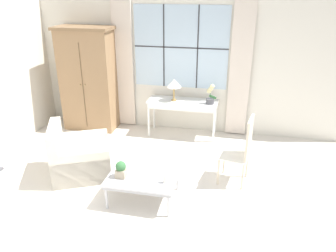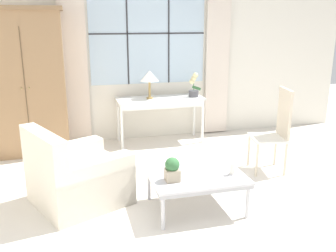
# 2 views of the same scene
# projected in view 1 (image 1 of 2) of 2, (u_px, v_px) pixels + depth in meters

# --- Properties ---
(ground_plane) EXTENTS (14.00, 14.00, 0.00)m
(ground_plane) POSITION_uv_depth(u_px,v_px,m) (141.00, 212.00, 4.59)
(ground_plane) COLOR silver
(wall_back_windowed) EXTENTS (7.20, 0.14, 2.80)m
(wall_back_windowed) POSITION_uv_depth(u_px,v_px,m) (181.00, 65.00, 6.74)
(wall_back_windowed) COLOR silver
(wall_back_windowed) RESTS_ON ground_plane
(armoire) EXTENTS (1.18, 0.63, 2.17)m
(armoire) POSITION_uv_depth(u_px,v_px,m) (89.00, 79.00, 6.91)
(armoire) COLOR #93704C
(armoire) RESTS_ON ground_plane
(console_table) EXTENTS (1.42, 0.52, 0.75)m
(console_table) POSITION_uv_depth(u_px,v_px,m) (183.00, 105.00, 6.70)
(console_table) COLOR white
(console_table) RESTS_ON ground_plane
(table_lamp) EXTENTS (0.29, 0.29, 0.45)m
(table_lamp) POSITION_uv_depth(u_px,v_px,m) (174.00, 84.00, 6.53)
(table_lamp) COLOR #9E7F47
(table_lamp) RESTS_ON console_table
(potted_orchid) EXTENTS (0.21, 0.16, 0.40)m
(potted_orchid) POSITION_uv_depth(u_px,v_px,m) (210.00, 96.00, 6.45)
(potted_orchid) COLOR #4C4C51
(potted_orchid) RESTS_ON console_table
(armchair_upholstered) EXTENTS (1.20, 1.18, 0.89)m
(armchair_upholstered) POSITION_uv_depth(u_px,v_px,m) (79.00, 158.00, 5.42)
(armchair_upholstered) COLOR beige
(armchair_upholstered) RESTS_ON ground_plane
(side_chair_wooden) EXTENTS (0.51, 0.51, 1.12)m
(side_chair_wooden) POSITION_uv_depth(u_px,v_px,m) (242.00, 148.00, 5.05)
(side_chair_wooden) COLOR white
(side_chair_wooden) RESTS_ON ground_plane
(coffee_table) EXTENTS (1.00, 0.76, 0.40)m
(coffee_table) POSITION_uv_depth(u_px,v_px,m) (143.00, 178.00, 4.74)
(coffee_table) COLOR #BCBCC1
(coffee_table) RESTS_ON ground_plane
(potted_plant_small) EXTENTS (0.15, 0.15, 0.25)m
(potted_plant_small) POSITION_uv_depth(u_px,v_px,m) (121.00, 169.00, 4.64)
(potted_plant_small) COLOR tan
(potted_plant_small) RESTS_ON coffee_table
(pillar_candle) EXTENTS (0.09, 0.09, 0.15)m
(pillar_candle) POSITION_uv_depth(u_px,v_px,m) (166.00, 179.00, 4.53)
(pillar_candle) COLOR silver
(pillar_candle) RESTS_ON coffee_table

